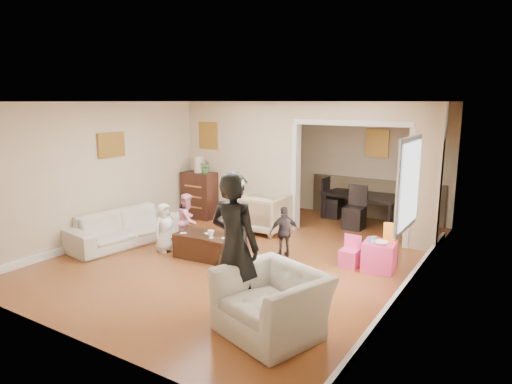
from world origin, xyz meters
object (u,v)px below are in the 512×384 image
Objects in this scene: coffee_table at (208,246)px; child_toddler at (284,232)px; adult_person at (235,246)px; child_kneel_b at (188,220)px; coffee_cup at (211,233)px; armchair_back at (265,213)px; sofa at (125,228)px; child_kneel_a at (164,228)px; cyan_cup at (373,239)px; armchair_front at (272,303)px; dresser at (200,195)px; dining_table at (365,208)px; table_lamp at (199,164)px; play_table at (379,256)px.

child_toddler is (1.05, 0.75, 0.23)m from coffee_table.
adult_person is 1.85× the size of child_kneel_b.
child_kneel_b reaches higher than coffee_cup.
adult_person is (1.58, -3.35, 0.52)m from armchair_back.
child_kneel_b reaches higher than sofa.
child_toddler is (-0.54, 2.26, -0.47)m from adult_person.
adult_person is at bearing -113.73° from child_kneel_a.
armchair_back reaches higher than sofa.
child_kneel_a reaches higher than cyan_cup.
cyan_cup is at bearing 100.45° from armchair_front.
armchair_front is 0.62× the size of adult_person.
dresser is 3.68m from dining_table.
child_kneel_b is 1.13× the size of child_toddler.
armchair_front is at bearing 121.23° from armchair_back.
coffee_table is (-0.01, -1.84, -0.18)m from armchair_back.
armchair_front is 5.32m from dining_table.
coffee_table is at bearing 161.55° from armchair_front.
table_lamp is 4.95m from adult_person.
armchair_front is at bearing -97.71° from cyan_cup.
coffee_table is 1.25× the size of child_kneel_a.
table_lamp is (-4.01, 3.66, 0.85)m from armchair_front.
adult_person is at bearing 58.88° from child_toddler.
coffee_table is 2.28× the size of play_table.
armchair_back is 2.17m from child_kneel_a.
child_toddler reaches higher than sofa.
cyan_cup is 3.54m from child_kneel_a.
cyan_cup is at bearing -14.45° from dresser.
armchair_back is 0.81× the size of dresser.
armchair_front is 2.36× the size of play_table.
table_lamp is at bearing -44.45° from adult_person.
child_toddler is (2.89, -1.30, -0.09)m from dresser.
armchair_front is 2.63m from play_table.
dining_table is 4.00m from child_kneel_b.
coffee_cup is 0.12× the size of child_kneel_a.
armchair_front is 1.30× the size of child_toddler.
dining_table is at bearing -142.77° from child_toddler.
coffee_table is 10.02× the size of coffee_cup.
child_kneel_b is at bearing -169.03° from cyan_cup.
adult_person reaches higher than armchair_back.
child_kneel_a reaches higher than coffee_cup.
child_toddler reaches higher than play_table.
sofa is 2.41× the size of child_toddler.
play_table is at bearing -66.74° from child_kneel_a.
table_lamp reaches higher than armchair_back.
armchair_front reaches higher than coffee_cup.
play_table is 0.26× the size of adult_person.
coffee_table is at bearing -137.89° from child_kneel_b.
child_kneel_a reaches higher than armchair_back.
play_table is at bearing 98.43° from armchair_front.
dining_table is (3.30, 1.61, -0.21)m from dresser.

